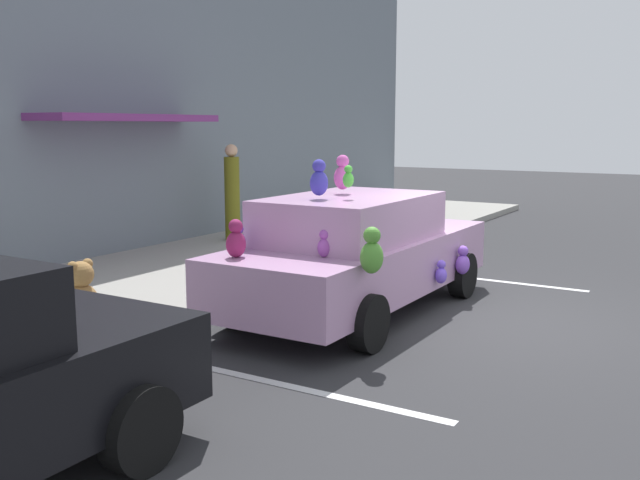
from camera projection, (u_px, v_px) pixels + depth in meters
name	position (u px, v px, depth m)	size (l,w,h in m)	color
ground_plane	(488.00, 319.00, 8.98)	(60.00, 60.00, 0.00)	#2D2D30
sidewalk	(187.00, 272.00, 11.53)	(24.00, 4.00, 0.15)	gray
storefront_building	(87.00, 79.00, 12.13)	(24.00, 1.25, 6.40)	slate
parking_stripe_front	(471.00, 278.00, 11.39)	(0.12, 3.60, 0.01)	silver
parking_stripe_rear	(276.00, 383.00, 6.75)	(0.12, 3.60, 0.01)	silver
plush_covered_car	(357.00, 252.00, 9.18)	(4.68, 2.12, 2.05)	#BB8CB6
teddy_bear_on_sidewalk	(82.00, 297.00, 7.96)	(0.42, 0.35, 0.79)	#9E723D
pedestrian_near_shopfront	(232.00, 194.00, 14.14)	(0.30, 0.30, 1.91)	#625F17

